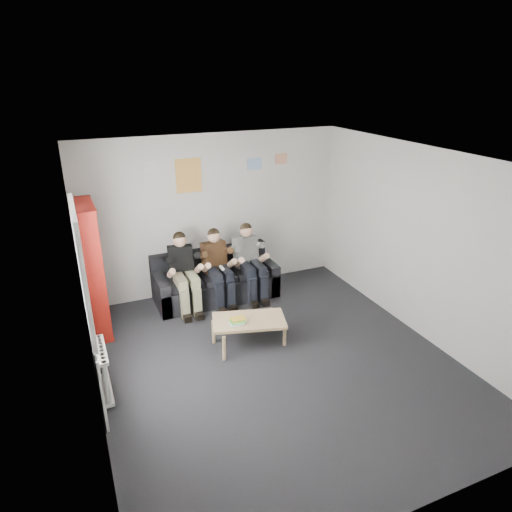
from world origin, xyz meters
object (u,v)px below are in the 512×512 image
(person_right, at_px, (250,262))
(coffee_table, at_px, (249,322))
(bookshelf, at_px, (92,270))
(person_middle, at_px, (218,268))
(person_left, at_px, (184,273))
(sofa, at_px, (215,282))

(person_right, bearing_deg, coffee_table, -121.40)
(bookshelf, bearing_deg, person_middle, 2.50)
(person_left, distance_m, person_middle, 0.57)
(person_left, xyz_separation_m, person_right, (1.14, 0.00, -0.00))
(person_middle, relative_size, person_right, 0.99)
(coffee_table, relative_size, person_left, 0.79)
(bookshelf, distance_m, person_left, 1.42)
(person_middle, xyz_separation_m, person_right, (0.57, -0.00, 0.01))
(person_left, bearing_deg, bookshelf, -165.89)
(person_middle, bearing_deg, person_right, -8.96)
(sofa, distance_m, person_left, 0.69)
(bookshelf, xyz_separation_m, person_right, (2.50, 0.14, -0.35))
(coffee_table, bearing_deg, person_left, 111.17)
(coffee_table, distance_m, person_right, 1.54)
(bookshelf, xyz_separation_m, coffee_table, (1.90, -1.26, -0.63))
(sofa, xyz_separation_m, bookshelf, (-1.93, -0.33, 0.70))
(bookshelf, relative_size, coffee_table, 1.95)
(sofa, relative_size, bookshelf, 1.04)
(person_middle, bearing_deg, sofa, 81.09)
(sofa, xyz_separation_m, person_right, (0.57, -0.19, 0.34))
(bookshelf, distance_m, person_middle, 1.97)
(person_right, bearing_deg, bookshelf, 174.90)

